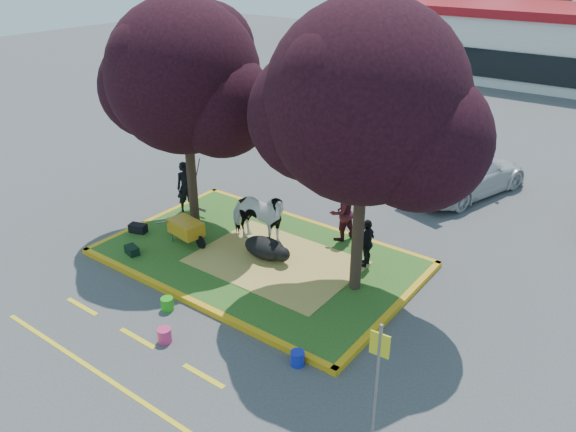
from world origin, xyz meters
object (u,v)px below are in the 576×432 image
Objects in this scene: calf at (265,248)px; wheelbarrow at (186,228)px; handler at (186,187)px; bucket_blue at (297,358)px; sign_post at (377,371)px; bucket_green at (167,304)px; car_silver at (316,129)px; cow at (257,217)px; bucket_pink at (165,335)px; car_black at (253,114)px.

wheelbarrow is at bearing -155.72° from calf.
handler reaches higher than calf.
calf is 0.71× the size of wheelbarrow.
handler is 7.85m from bucket_blue.
sign_post is at bearing -85.80° from handler.
calf reaches higher than bucket_green.
handler reaches higher than car_silver.
car_silver is at bearing 18.42° from cow.
bucket_green is (1.81, -2.42, -0.46)m from wheelbarrow.
sign_post is at bearing 3.97° from bucket_pink.
sign_post is at bearing -34.94° from car_black.
car_black is 1.14× the size of car_silver.
handler is at bearing 175.58° from calf.
calf is 0.53× the size of sign_post.
wheelbarrow reaches higher than bucket_blue.
bucket_green is at bearing 131.22° from car_silver.
car_black reaches higher than car_silver.
wheelbarrow is at bearing 128.99° from bucket_pink.
handler is 0.67× the size of sign_post.
bucket_pink is 2.96m from bucket_blue.
wheelbarrow reaches higher than bucket_green.
bucket_green is 14.20m from car_black.
cow is 1.07× the size of wheelbarrow.
handler reaches higher than car_black.
sign_post is 7.68× the size of bucket_blue.
bucket_blue is (6.90, -3.66, -0.81)m from handler.
bucket_blue is 16.16m from car_black.
bucket_pink is (4.15, -4.77, -0.80)m from handler.
sign_post is 0.61× the size of car_silver.
bucket_pink is at bearing -172.54° from cow.
sign_post is 7.47× the size of bucket_pink.
sign_post is at bearing 150.58° from car_silver.
calf is 3.97m from bucket_pink.
wheelbarrow is 5.58× the size of bucket_pink.
bucket_pink is 0.08× the size of car_silver.
calf reaches higher than bucket_pink.
wheelbarrow is at bearing 125.67° from car_silver.
car_silver is at bearing 108.18° from bucket_green.
sign_post is at bearing -5.03° from bucket_green.
sign_post is 15.97m from car_silver.
bucket_green is 0.07× the size of car_black.
bucket_pink is at bearing 133.42° from car_silver.
sign_post is 7.60× the size of bucket_green.
wheelbarrow is at bearing -51.10° from car_black.
handler reaches higher than bucket_green.
handler is at bearing 131.08° from bucket_pink.
car_black reaches higher than wheelbarrow.
bucket_pink is at bearing -77.12° from calf.
bucket_pink is at bearing -48.64° from car_black.
cow is at bearing 93.04° from bucket_green.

